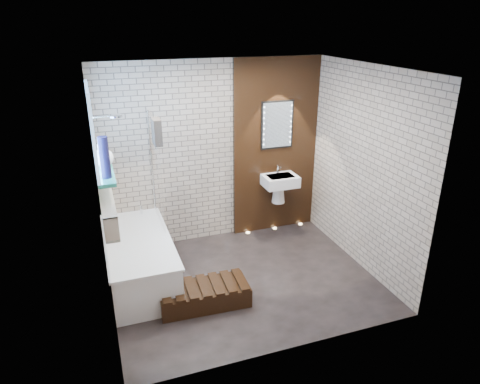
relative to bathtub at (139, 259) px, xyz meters
name	(u,v)px	position (x,y,z in m)	size (l,w,h in m)	color
ground	(244,280)	(1.22, -0.45, -0.29)	(3.20, 3.20, 0.00)	black
room_shell	(244,185)	(1.22, -0.45, 1.01)	(3.24, 3.20, 2.60)	gray
walnut_panel	(275,148)	(2.17, 0.82, 1.01)	(1.30, 0.06, 2.60)	black
clerestory_window	(95,138)	(-0.34, -0.10, 1.61)	(0.18, 1.00, 0.94)	#7FADE0
display_niche	(107,205)	(-0.31, -0.30, 0.91)	(0.14, 1.30, 0.26)	#228073
bathtub	(139,259)	(0.00, 0.00, 0.00)	(0.79, 1.74, 0.70)	white
bath_screen	(156,170)	(0.35, 0.44, 0.99)	(0.01, 0.78, 1.40)	white
towel	(157,132)	(0.35, 0.17, 1.56)	(0.09, 0.24, 0.31)	#292320
shower_head	(115,116)	(-0.08, 0.50, 1.71)	(0.18, 0.18, 0.02)	silver
washbasin	(280,184)	(2.17, 0.62, 0.50)	(0.50, 0.36, 0.58)	white
led_mirror	(277,125)	(2.17, 0.78, 1.36)	(0.50, 0.02, 0.70)	black
walnut_step	(204,295)	(0.62, -0.75, -0.18)	(1.03, 0.46, 0.23)	black
niche_bottles	(108,211)	(-0.31, -0.37, 0.87)	(0.06, 0.71, 0.14)	maroon
sill_vases	(104,158)	(-0.28, -0.14, 1.40)	(0.21, 0.52, 0.44)	white
floor_uplights	(275,228)	(2.17, 0.75, -0.29)	(0.96, 0.06, 0.01)	#FFD899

